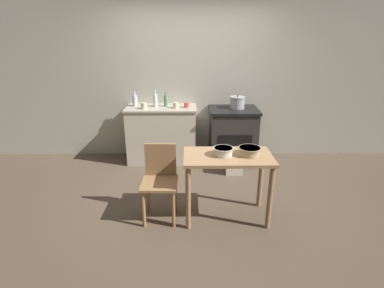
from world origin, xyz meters
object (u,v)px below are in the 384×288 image
Objects in this scene: bottle_left at (166,101)px; bottle_far_left at (155,100)px; work_table at (228,167)px; mixing_bowl_large at (223,151)px; cup_center_right at (176,105)px; chair at (160,179)px; cup_center_left at (187,105)px; flour_sack at (234,164)px; stove at (233,135)px; stock_pot at (237,102)px; mixing_bowl_small at (250,151)px; cup_center at (144,106)px; bottle_mid_left at (135,101)px.

bottle_far_left is at bearing -175.04° from bottle_left.
mixing_bowl_large is at bearing 177.94° from work_table.
cup_center_right reaches higher than work_table.
cup_center_right is at bearing -18.53° from bottle_far_left.
chair is 1.74m from cup_center_left.
stove is at bearing 86.51° from flour_sack.
chair is 2.06m from stock_pot.
stock_pot reaches higher than cup_center_left.
flour_sack is at bearing 88.70° from mixing_bowl_small.
stove is 9.40× the size of cup_center.
stock_pot reaches higher than stove.
mixing_bowl_large reaches higher than chair.
bottle_far_left is (-0.92, 1.74, 0.20)m from mixing_bowl_large.
bottle_left is (-0.05, 1.73, 0.54)m from chair.
mixing_bowl_large is at bearing -101.73° from stove.
bottle_far_left is (-1.32, 0.06, 0.03)m from stock_pot.
bottle_mid_left is at bearing 167.24° from cup_center_right.
cup_center_right is at bearing -176.99° from stock_pot.
bottle_left reaches higher than flour_sack.
work_table is 0.78m from chair.
flour_sack is 1.30m from cup_center_right.
stock_pot reaches higher than cup_center_right.
cup_center_right is (-0.64, 1.63, 0.33)m from work_table.
cup_center reaches higher than chair.
stove is 0.55m from stock_pot.
cup_center is at bearing 124.42° from mixing_bowl_large.
bottle_left is (-1.07, 0.60, 0.85)m from flour_sack.
work_table is at bearing -54.32° from cup_center.
mixing_bowl_small is (1.00, -0.03, 0.36)m from chair.
chair is 3.61× the size of stock_pot.
cup_center_right is at bearing -37.30° from bottle_left.
stove is 11.55× the size of cup_center_left.
bottle_far_left is 1.15× the size of bottle_left.
cup_center_left is at bearing 144.65° from flour_sack.
chair is 2.66× the size of flour_sack.
bottle_far_left is 3.46× the size of cup_center_left.
cup_center_left reaches higher than stove.
stock_pot is at bearing 76.63° from mixing_bowl_large.
chair is 1.68m from cup_center_right.
stock_pot is 0.99m from cup_center_right.
cup_center is at bearing -176.38° from stock_pot.
stock_pot is 1.66m from bottle_mid_left.
mixing_bowl_small is 1.05× the size of bottle_left.
bottle_left is 3.02× the size of cup_center_left.
cup_center is at bearing -177.22° from stove.
bottle_left is at bearing 142.70° from cup_center_right.
cup_center_left is (-0.47, 1.68, 0.33)m from work_table.
bottle_far_left reaches higher than stock_pot.
cup_center_left is at bearing -7.20° from bottle_mid_left.
cup_center_left is (-0.70, 1.67, 0.13)m from mixing_bowl_small.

